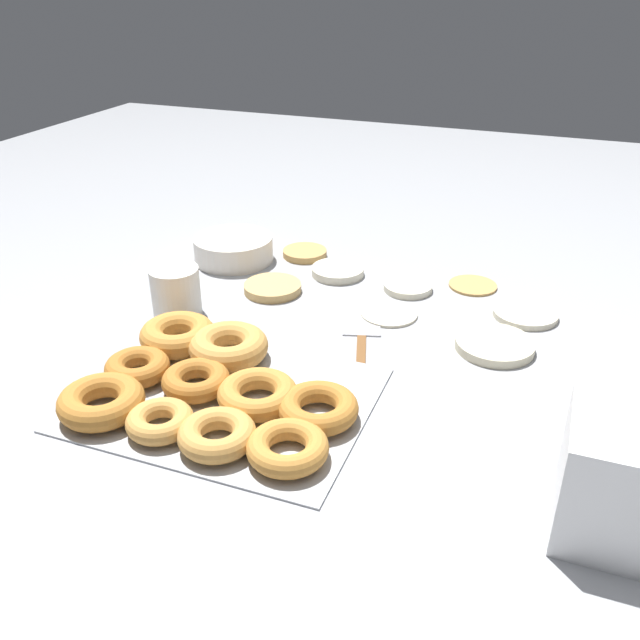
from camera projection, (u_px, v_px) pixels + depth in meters
ground_plane at (371, 331)px, 1.08m from camera, size 3.00×3.00×0.00m
pancake_0 at (389, 312)px, 1.13m from camera, size 0.09×0.09×0.01m
pancake_1 at (495, 345)px, 1.03m from camera, size 0.12×0.12×0.01m
pancake_2 at (473, 284)px, 1.23m from camera, size 0.09×0.09×0.01m
pancake_3 at (338, 271)px, 1.27m from camera, size 0.10×0.10×0.02m
pancake_4 at (525, 314)px, 1.12m from camera, size 0.11×0.11×0.01m
pancake_5 at (305, 253)px, 1.35m from camera, size 0.09×0.09×0.01m
pancake_6 at (273, 288)px, 1.21m from camera, size 0.10×0.10×0.01m
pancake_7 at (408, 287)px, 1.21m from camera, size 0.09×0.09×0.01m
donut_tray at (210, 386)px, 0.91m from camera, size 0.38×0.30×0.04m
batter_bowl at (233, 249)px, 1.32m from camera, size 0.15×0.15×0.05m
container_stack at (640, 482)px, 0.67m from camera, size 0.15×0.13×0.13m
paper_cup at (176, 291)px, 1.12m from camera, size 0.08×0.08×0.08m
spatula at (362, 325)px, 1.09m from camera, size 0.12×0.29×0.01m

